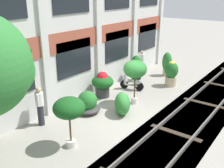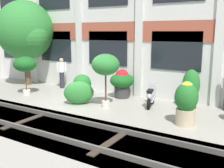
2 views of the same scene
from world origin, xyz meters
name	(u,v)px [view 2 (image 2 of 2)]	position (x,y,z in m)	size (l,w,h in m)	color
ground_plane	(74,103)	(0.00, 0.00, 0.00)	(80.00, 80.00, 0.00)	#9E998E
apartment_facade	(110,18)	(0.00, 2.97, 3.76)	(18.06, 0.64, 7.55)	silver
rail_tracks	(27,124)	(0.00, -2.61, -0.13)	(25.70, 2.80, 0.43)	#4C473F
broadleaf_tree	(25,32)	(-4.99, 1.82, 3.07)	(3.37, 3.20, 4.82)	brown
potted_plant_wide_bowl	(82,87)	(-0.64, 1.40, 0.43)	(1.14, 1.14, 1.04)	#333333
potted_plant_terracotta_small	(106,66)	(1.49, 0.23, 1.73)	(1.12, 1.12, 2.21)	beige
potted_plant_ribbed_drum	(122,82)	(1.25, 2.02, 0.76)	(1.14, 1.14, 1.36)	#333333
potted_plant_glazed_jar	(191,87)	(4.48, 1.97, 0.86)	(0.70, 0.70, 1.59)	#333333
potted_plant_fluted_column	(186,101)	(4.90, -0.15, 0.81)	(0.77, 0.77, 1.49)	tan
potted_plant_low_pan	(25,65)	(-3.08, 0.05, 1.47)	(1.11, 1.11, 1.90)	beige
scooter_near_curb	(151,96)	(3.04, 1.28, 0.44)	(0.59, 1.36, 0.98)	black
resident_watching_tracks	(62,72)	(-2.66, 2.18, 0.89)	(0.44, 0.35, 1.66)	#282833
topiary_hedge	(79,93)	(0.21, 0.07, 0.50)	(1.27, 0.70, 0.99)	#2D7A33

